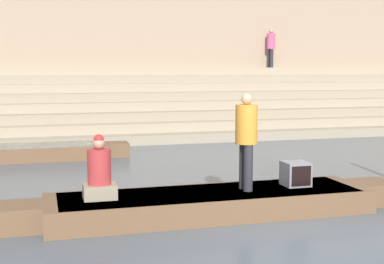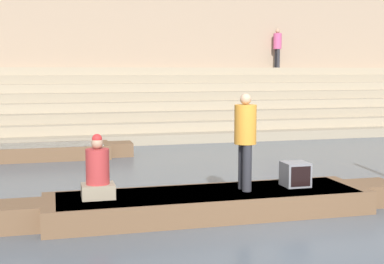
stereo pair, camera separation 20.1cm
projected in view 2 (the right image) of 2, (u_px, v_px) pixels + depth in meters
ground_plane at (292, 230)px, 8.31m from camera, size 120.00×120.00×0.00m
ghat_steps at (145, 110)px, 21.12m from camera, size 36.00×5.60×2.58m
back_wall at (135, 49)px, 23.31m from camera, size 34.20×1.28×6.82m
rowboat_main at (210, 203)px, 9.15m from camera, size 7.12×1.54×0.40m
person_standing at (245, 135)px, 9.18m from camera, size 0.38×0.38×1.68m
person_rowing at (98, 173)px, 8.65m from camera, size 0.53×0.42×1.05m
tv_set at (295, 174)px, 9.58m from camera, size 0.45×0.45×0.43m
moored_boat_shore at (24, 152)px, 14.83m from camera, size 5.99×1.32×0.39m
person_on_steps at (277, 45)px, 23.96m from camera, size 0.37×0.37×1.72m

